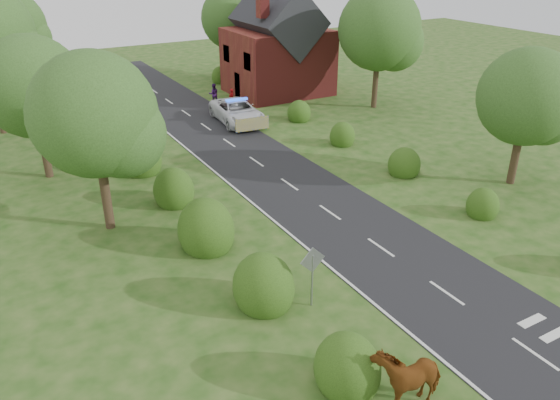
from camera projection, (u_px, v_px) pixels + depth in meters
ground at (447, 293)px, 21.29m from camera, size 120.00×120.00×0.00m
road at (264, 167)px, 33.01m from camera, size 6.00×70.00×0.02m
road_markings at (257, 184)px, 30.66m from camera, size 4.96×70.00×0.01m
hedgerow_left at (181, 200)px, 27.18m from camera, size 2.75×50.41×3.00m
hedgerow_right at (390, 159)px, 32.77m from camera, size 2.10×45.78×2.10m
tree_left_a at (101, 120)px, 23.87m from camera, size 5.74×5.60×8.38m
tree_left_b at (38, 91)px, 29.57m from camera, size 5.74×5.60×8.07m
tree_left_d at (14, 30)px, 45.39m from camera, size 6.15×6.00×8.89m
tree_right_a at (531, 101)px, 28.87m from camera, size 5.33×5.20×7.56m
tree_right_b at (383, 32)px, 42.20m from camera, size 6.56×6.40×9.40m
tree_right_c at (235, 20)px, 52.71m from camera, size 6.15×6.00×8.58m
road_sign at (312, 268)px, 19.89m from camera, size 1.06×0.08×2.53m
house at (278, 50)px, 47.35m from camera, size 8.00×7.40×9.17m
cow at (407, 377)px, 16.05m from camera, size 2.44×1.38×1.68m
police_van at (237, 112)px, 40.69m from camera, size 3.32×6.29×1.82m
pedestrian_red at (232, 98)px, 44.33m from camera, size 0.67×0.57×1.55m
pedestrian_purple at (214, 94)px, 45.23m from camera, size 0.97×0.84×1.72m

